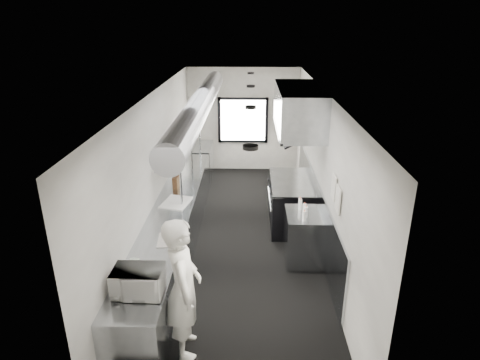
# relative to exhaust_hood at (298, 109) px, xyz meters

# --- Properties ---
(floor) EXTENTS (3.00, 8.00, 0.01)m
(floor) POSITION_rel_exhaust_hood_xyz_m (-1.10, -0.70, -2.39)
(floor) COLOR black
(floor) RESTS_ON ground
(ceiling) EXTENTS (3.00, 8.00, 0.01)m
(ceiling) POSITION_rel_exhaust_hood_xyz_m (-1.10, -0.70, 0.41)
(ceiling) COLOR beige
(ceiling) RESTS_ON wall_back
(wall_back) EXTENTS (3.00, 0.02, 2.80)m
(wall_back) POSITION_rel_exhaust_hood_xyz_m (-1.10, 3.30, -0.99)
(wall_back) COLOR silver
(wall_back) RESTS_ON floor
(wall_front) EXTENTS (3.00, 0.02, 2.80)m
(wall_front) POSITION_rel_exhaust_hood_xyz_m (-1.10, -4.70, -0.99)
(wall_front) COLOR silver
(wall_front) RESTS_ON floor
(wall_left) EXTENTS (0.02, 8.00, 2.80)m
(wall_left) POSITION_rel_exhaust_hood_xyz_m (-2.60, -0.70, -0.99)
(wall_left) COLOR silver
(wall_left) RESTS_ON floor
(wall_right) EXTENTS (0.02, 8.00, 2.80)m
(wall_right) POSITION_rel_exhaust_hood_xyz_m (0.40, -0.70, -0.99)
(wall_right) COLOR silver
(wall_right) RESTS_ON floor
(wall_cladding) EXTENTS (0.03, 5.50, 1.10)m
(wall_cladding) POSITION_rel_exhaust_hood_xyz_m (0.38, -0.40, -1.84)
(wall_cladding) COLOR #91989E
(wall_cladding) RESTS_ON wall_right
(hvac_duct) EXTENTS (0.40, 6.40, 0.40)m
(hvac_duct) POSITION_rel_exhaust_hood_xyz_m (-1.80, -0.30, 0.16)
(hvac_duct) COLOR #93959B
(hvac_duct) RESTS_ON ceiling
(service_window) EXTENTS (1.36, 0.05, 1.25)m
(service_window) POSITION_rel_exhaust_hood_xyz_m (-1.10, 3.26, -0.99)
(service_window) COLOR silver
(service_window) RESTS_ON wall_back
(exhaust_hood) EXTENTS (0.81, 2.20, 0.88)m
(exhaust_hood) POSITION_rel_exhaust_hood_xyz_m (0.00, 0.00, 0.00)
(exhaust_hood) COLOR #91989E
(exhaust_hood) RESTS_ON ceiling
(prep_counter) EXTENTS (0.70, 6.00, 0.90)m
(prep_counter) POSITION_rel_exhaust_hood_xyz_m (-2.25, -1.20, -1.94)
(prep_counter) COLOR #91989E
(prep_counter) RESTS_ON floor
(pass_shelf) EXTENTS (0.45, 3.00, 0.68)m
(pass_shelf) POSITION_rel_exhaust_hood_xyz_m (-2.29, 0.30, -0.86)
(pass_shelf) COLOR #91989E
(pass_shelf) RESTS_ON prep_counter
(range) EXTENTS (0.88, 1.60, 0.94)m
(range) POSITION_rel_exhaust_hood_xyz_m (-0.06, 0.00, -1.92)
(range) COLOR black
(range) RESTS_ON floor
(bottle_station) EXTENTS (0.65, 0.80, 0.90)m
(bottle_station) POSITION_rel_exhaust_hood_xyz_m (0.05, -1.40, -1.94)
(bottle_station) COLOR #91989E
(bottle_station) RESTS_ON floor
(far_work_table) EXTENTS (0.70, 1.20, 0.90)m
(far_work_table) POSITION_rel_exhaust_hood_xyz_m (-2.25, 2.50, -1.94)
(far_work_table) COLOR #91989E
(far_work_table) RESTS_ON floor
(notice_sheet_a) EXTENTS (0.02, 0.28, 0.38)m
(notice_sheet_a) POSITION_rel_exhaust_hood_xyz_m (0.37, -1.90, -0.79)
(notice_sheet_a) COLOR white
(notice_sheet_a) RESTS_ON wall_right
(notice_sheet_b) EXTENTS (0.02, 0.28, 0.38)m
(notice_sheet_b) POSITION_rel_exhaust_hood_xyz_m (0.37, -2.25, -0.84)
(notice_sheet_b) COLOR white
(notice_sheet_b) RESTS_ON wall_right
(line_cook) EXTENTS (0.56, 0.75, 1.86)m
(line_cook) POSITION_rel_exhaust_hood_xyz_m (-1.70, -3.54, -1.46)
(line_cook) COLOR silver
(line_cook) RESTS_ON floor
(microwave) EXTENTS (0.55, 0.42, 0.33)m
(microwave) POSITION_rel_exhaust_hood_xyz_m (-2.22, -3.61, -1.33)
(microwave) COLOR white
(microwave) RESTS_ON prep_counter
(deli_tub_a) EXTENTS (0.16, 0.16, 0.09)m
(deli_tub_a) POSITION_rel_exhaust_hood_xyz_m (-2.40, -3.10, -1.44)
(deli_tub_a) COLOR #A2AEA0
(deli_tub_a) RESTS_ON prep_counter
(deli_tub_b) EXTENTS (0.17, 0.17, 0.11)m
(deli_tub_b) POSITION_rel_exhaust_hood_xyz_m (-2.42, -3.07, -1.44)
(deli_tub_b) COLOR #A2AEA0
(deli_tub_b) RESTS_ON prep_counter
(newspaper) EXTENTS (0.39, 0.47, 0.01)m
(newspaper) POSITION_rel_exhaust_hood_xyz_m (-2.08, -2.34, -1.48)
(newspaper) COLOR beige
(newspaper) RESTS_ON prep_counter
(small_plate) EXTENTS (0.17, 0.17, 0.01)m
(small_plate) POSITION_rel_exhaust_hood_xyz_m (-2.13, -2.26, -1.48)
(small_plate) COLOR white
(small_plate) RESTS_ON prep_counter
(pastry) EXTENTS (0.10, 0.10, 0.10)m
(pastry) POSITION_rel_exhaust_hood_xyz_m (-2.13, -2.26, -1.43)
(pastry) COLOR tan
(pastry) RESTS_ON small_plate
(cutting_board) EXTENTS (0.55, 0.67, 0.02)m
(cutting_board) POSITION_rel_exhaust_hood_xyz_m (-2.22, -1.01, -1.48)
(cutting_board) COLOR silver
(cutting_board) RESTS_ON prep_counter
(knife_block) EXTENTS (0.11, 0.22, 0.23)m
(knife_block) POSITION_rel_exhaust_hood_xyz_m (-2.33, -0.30, -1.38)
(knife_block) COLOR brown
(knife_block) RESTS_ON prep_counter
(plate_stack_a) EXTENTS (0.27, 0.27, 0.28)m
(plate_stack_a) POSITION_rel_exhaust_hood_xyz_m (-2.27, -0.33, -0.68)
(plate_stack_a) COLOR white
(plate_stack_a) RESTS_ON pass_shelf
(plate_stack_b) EXTENTS (0.34, 0.34, 0.33)m
(plate_stack_b) POSITION_rel_exhaust_hood_xyz_m (-2.31, -0.03, -0.66)
(plate_stack_b) COLOR white
(plate_stack_b) RESTS_ON pass_shelf
(plate_stack_c) EXTENTS (0.24, 0.24, 0.30)m
(plate_stack_c) POSITION_rel_exhaust_hood_xyz_m (-2.28, 0.52, -0.67)
(plate_stack_c) COLOR white
(plate_stack_c) RESTS_ON pass_shelf
(plate_stack_d) EXTENTS (0.33, 0.33, 0.38)m
(plate_stack_d) POSITION_rel_exhaust_hood_xyz_m (-2.30, 1.05, -0.63)
(plate_stack_d) COLOR white
(plate_stack_d) RESTS_ON pass_shelf
(squeeze_bottle_a) EXTENTS (0.07, 0.07, 0.18)m
(squeeze_bottle_a) POSITION_rel_exhaust_hood_xyz_m (-0.01, -1.66, -1.40)
(squeeze_bottle_a) COLOR silver
(squeeze_bottle_a) RESTS_ON bottle_station
(squeeze_bottle_b) EXTENTS (0.07, 0.07, 0.19)m
(squeeze_bottle_b) POSITION_rel_exhaust_hood_xyz_m (0.04, -1.52, -1.40)
(squeeze_bottle_b) COLOR silver
(squeeze_bottle_b) RESTS_ON bottle_station
(squeeze_bottle_c) EXTENTS (0.06, 0.06, 0.17)m
(squeeze_bottle_c) POSITION_rel_exhaust_hood_xyz_m (0.03, -1.35, -1.41)
(squeeze_bottle_c) COLOR silver
(squeeze_bottle_c) RESTS_ON bottle_station
(squeeze_bottle_d) EXTENTS (0.06, 0.06, 0.19)m
(squeeze_bottle_d) POSITION_rel_exhaust_hood_xyz_m (-0.03, -1.24, -1.40)
(squeeze_bottle_d) COLOR silver
(squeeze_bottle_d) RESTS_ON bottle_station
(squeeze_bottle_e) EXTENTS (0.07, 0.07, 0.16)m
(squeeze_bottle_e) POSITION_rel_exhaust_hood_xyz_m (-0.02, -1.10, -1.41)
(squeeze_bottle_e) COLOR silver
(squeeze_bottle_e) RESTS_ON bottle_station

